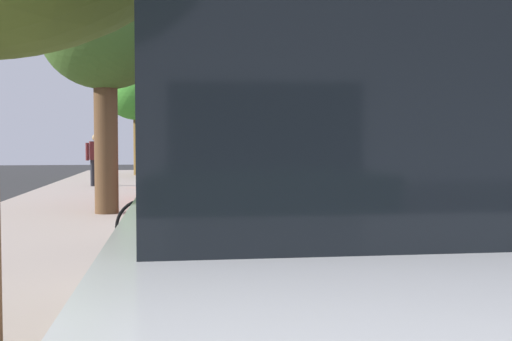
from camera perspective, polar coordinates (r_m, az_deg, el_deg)
ground at (r=11.45m, az=0.78°, el=-4.76°), size 59.47×59.47×0.00m
sidewalk at (r=11.48m, az=-18.39°, el=-4.51°), size 3.28×37.17×0.15m
curb_edge at (r=11.30m, az=-9.73°, el=-4.52°), size 0.16×37.17×0.15m
lane_stripe_centre at (r=12.85m, az=12.92°, el=-4.00°), size 0.14×35.80×0.01m
lane_stripe_bike_edge at (r=11.37m, az=-2.28°, el=-4.80°), size 0.12×37.17×0.01m
parked_sedan_black_nearest at (r=23.99m, az=-6.70°, el=0.90°), size 1.91×4.44×1.52m
parked_suv_red_second at (r=13.79m, az=-4.58°, el=0.77°), size 2.14×4.78×1.99m
parked_pickup_white_mid at (r=3.41m, az=5.35°, el=-7.12°), size 2.07×5.32×1.95m
bicycle_at_curb at (r=8.47m, az=-7.06°, el=-4.78°), size 1.72×0.58×0.78m
cyclist_with_backpack at (r=8.86m, az=-8.61°, el=-0.31°), size 0.47×0.61×1.69m
street_tree_near_cyclist at (r=25.40m, az=-10.88°, el=6.78°), size 2.67×2.67×4.25m
street_tree_mid_block at (r=11.95m, az=-13.81°, el=11.66°), size 2.34×2.34×4.30m
pedestrian_on_phone at (r=19.21m, az=-14.59°, el=1.23°), size 0.60×0.32×1.57m
fire_hydrant at (r=18.30m, az=-10.56°, el=-0.23°), size 0.22×0.22×0.84m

